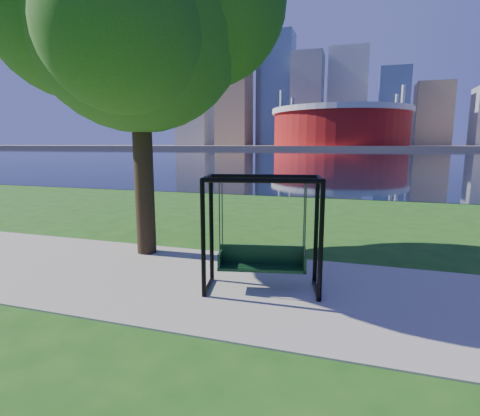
% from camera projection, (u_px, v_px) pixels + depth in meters
% --- Properties ---
extents(ground, '(900.00, 900.00, 0.00)m').
position_uv_depth(ground, '(240.00, 277.00, 7.58)').
color(ground, '#1E5114').
rests_on(ground, ground).
extents(path, '(120.00, 4.00, 0.03)m').
position_uv_depth(path, '(232.00, 285.00, 7.11)').
color(path, '#9E937F').
rests_on(path, ground).
extents(river, '(900.00, 180.00, 0.02)m').
position_uv_depth(river, '(351.00, 154.00, 103.46)').
color(river, black).
rests_on(river, ground).
extents(far_bank, '(900.00, 228.00, 2.00)m').
position_uv_depth(far_bank, '(357.00, 147.00, 295.06)').
color(far_bank, '#937F60').
rests_on(far_bank, ground).
extents(stadium, '(83.00, 83.00, 32.00)m').
position_uv_depth(stadium, '(340.00, 126.00, 229.08)').
color(stadium, maroon).
rests_on(stadium, far_bank).
extents(skyline, '(392.00, 66.00, 96.50)m').
position_uv_depth(skyline, '(354.00, 103.00, 303.09)').
color(skyline, gray).
rests_on(skyline, far_bank).
extents(swing, '(2.20, 1.29, 2.11)m').
position_uv_depth(swing, '(262.00, 237.00, 6.69)').
color(swing, black).
rests_on(swing, ground).
extents(park_tree, '(6.45, 5.82, 8.01)m').
position_uv_depth(park_tree, '(136.00, 13.00, 8.39)').
color(park_tree, black).
rests_on(park_tree, ground).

